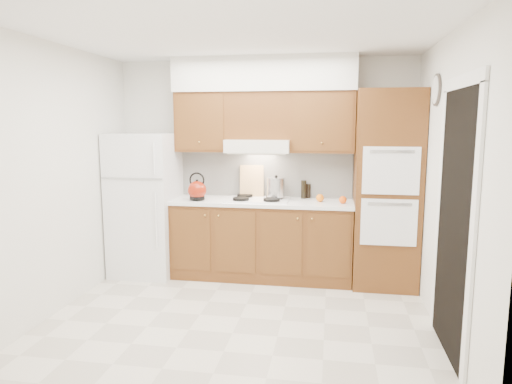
# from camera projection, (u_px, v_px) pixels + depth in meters

# --- Properties ---
(floor) EXTENTS (3.60, 3.60, 0.00)m
(floor) POSITION_uv_depth(u_px,v_px,m) (240.00, 317.00, 4.36)
(floor) COLOR beige
(floor) RESTS_ON ground
(ceiling) EXTENTS (3.60, 3.60, 0.00)m
(ceiling) POSITION_uv_depth(u_px,v_px,m) (238.00, 35.00, 3.97)
(ceiling) COLOR white
(ceiling) RESTS_ON wall_back
(wall_back) EXTENTS (3.60, 0.02, 2.60)m
(wall_back) POSITION_uv_depth(u_px,v_px,m) (264.00, 167.00, 5.63)
(wall_back) COLOR white
(wall_back) RESTS_ON floor
(wall_left) EXTENTS (0.02, 3.00, 2.60)m
(wall_left) POSITION_uv_depth(u_px,v_px,m) (59.00, 179.00, 4.46)
(wall_left) COLOR white
(wall_left) RESTS_ON floor
(wall_right) EXTENTS (0.02, 3.00, 2.60)m
(wall_right) POSITION_uv_depth(u_px,v_px,m) (447.00, 187.00, 3.87)
(wall_right) COLOR white
(wall_right) RESTS_ON floor
(fridge) EXTENTS (0.75, 0.72, 1.72)m
(fridge) POSITION_uv_depth(u_px,v_px,m) (146.00, 204.00, 5.57)
(fridge) COLOR white
(fridge) RESTS_ON floor
(base_cabinets) EXTENTS (2.11, 0.60, 0.90)m
(base_cabinets) POSITION_uv_depth(u_px,v_px,m) (262.00, 240.00, 5.46)
(base_cabinets) COLOR brown
(base_cabinets) RESTS_ON floor
(countertop) EXTENTS (2.13, 0.62, 0.04)m
(countertop) POSITION_uv_depth(u_px,v_px,m) (262.00, 202.00, 5.38)
(countertop) COLOR white
(countertop) RESTS_ON base_cabinets
(backsplash) EXTENTS (2.11, 0.03, 0.56)m
(backsplash) POSITION_uv_depth(u_px,v_px,m) (265.00, 174.00, 5.62)
(backsplash) COLOR white
(backsplash) RESTS_ON countertop
(oven_cabinet) EXTENTS (0.70, 0.65, 2.20)m
(oven_cabinet) POSITION_uv_depth(u_px,v_px,m) (386.00, 190.00, 5.11)
(oven_cabinet) COLOR brown
(oven_cabinet) RESTS_ON floor
(upper_cab_left) EXTENTS (0.63, 0.33, 0.70)m
(upper_cab_left) POSITION_uv_depth(u_px,v_px,m) (203.00, 122.00, 5.50)
(upper_cab_left) COLOR brown
(upper_cab_left) RESTS_ON wall_back
(upper_cab_right) EXTENTS (0.73, 0.33, 0.70)m
(upper_cab_right) POSITION_uv_depth(u_px,v_px,m) (323.00, 122.00, 5.27)
(upper_cab_right) COLOR brown
(upper_cab_right) RESTS_ON wall_back
(range_hood) EXTENTS (0.75, 0.45, 0.15)m
(range_hood) POSITION_uv_depth(u_px,v_px,m) (259.00, 146.00, 5.37)
(range_hood) COLOR silver
(range_hood) RESTS_ON wall_back
(upper_cab_over_hood) EXTENTS (0.75, 0.33, 0.55)m
(upper_cab_over_hood) POSITION_uv_depth(u_px,v_px,m) (260.00, 116.00, 5.38)
(upper_cab_over_hood) COLOR brown
(upper_cab_over_hood) RESTS_ON range_hood
(soffit) EXTENTS (2.13, 0.36, 0.40)m
(soffit) POSITION_uv_depth(u_px,v_px,m) (264.00, 74.00, 5.28)
(soffit) COLOR silver
(soffit) RESTS_ON wall_back
(cooktop) EXTENTS (0.74, 0.50, 0.01)m
(cooktop) POSITION_uv_depth(u_px,v_px,m) (258.00, 199.00, 5.40)
(cooktop) COLOR white
(cooktop) RESTS_ON countertop
(doorway) EXTENTS (0.02, 0.90, 2.10)m
(doorway) POSITION_uv_depth(u_px,v_px,m) (454.00, 225.00, 3.57)
(doorway) COLOR black
(doorway) RESTS_ON floor
(wall_clock) EXTENTS (0.02, 0.30, 0.30)m
(wall_clock) POSITION_uv_depth(u_px,v_px,m) (436.00, 90.00, 4.28)
(wall_clock) COLOR #3F3833
(wall_clock) RESTS_ON wall_right
(kettle) EXTENTS (0.28, 0.28, 0.22)m
(kettle) POSITION_uv_depth(u_px,v_px,m) (197.00, 190.00, 5.36)
(kettle) COLOR maroon
(kettle) RESTS_ON countertop
(cutting_board) EXTENTS (0.30, 0.14, 0.38)m
(cutting_board) POSITION_uv_depth(u_px,v_px,m) (252.00, 181.00, 5.59)
(cutting_board) COLOR tan
(cutting_board) RESTS_ON countertop
(stock_pot) EXTENTS (0.28, 0.28, 0.22)m
(stock_pot) POSITION_uv_depth(u_px,v_px,m) (276.00, 188.00, 5.42)
(stock_pot) COLOR silver
(stock_pot) RESTS_ON cooktop
(condiment_a) EXTENTS (0.08, 0.08, 0.22)m
(condiment_a) POSITION_uv_depth(u_px,v_px,m) (304.00, 189.00, 5.49)
(condiment_a) COLOR black
(condiment_a) RESTS_ON countertop
(condiment_b) EXTENTS (0.06, 0.06, 0.17)m
(condiment_b) POSITION_uv_depth(u_px,v_px,m) (308.00, 191.00, 5.53)
(condiment_b) COLOR black
(condiment_b) RESTS_ON countertop
(condiment_c) EXTENTS (0.08, 0.08, 0.17)m
(condiment_c) POSITION_uv_depth(u_px,v_px,m) (305.00, 191.00, 5.53)
(condiment_c) COLOR black
(condiment_c) RESTS_ON countertop
(orange_near) EXTENTS (0.10, 0.10, 0.09)m
(orange_near) POSITION_uv_depth(u_px,v_px,m) (343.00, 200.00, 5.14)
(orange_near) COLOR orange
(orange_near) RESTS_ON countertop
(orange_far) EXTENTS (0.12, 0.12, 0.09)m
(orange_far) POSITION_uv_depth(u_px,v_px,m) (320.00, 198.00, 5.27)
(orange_far) COLOR orange
(orange_far) RESTS_ON countertop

